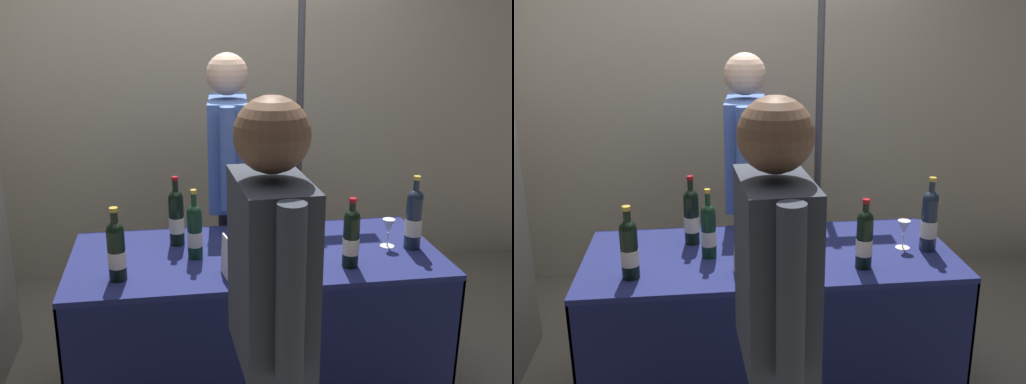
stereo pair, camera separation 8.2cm
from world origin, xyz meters
TOP-DOWN VIEW (x-y plane):
  - back_partition at (0.00, 1.62)m, footprint 5.39×0.12m
  - tasting_table at (0.00, 0.00)m, footprint 1.73×0.77m
  - featured_wine_bottle at (-0.36, 0.16)m, footprint 0.07×0.07m
  - display_bottle_0 at (0.75, -0.05)m, footprint 0.08×0.08m
  - display_bottle_1 at (-0.29, -0.01)m, footprint 0.07×0.07m
  - display_bottle_2 at (-0.62, -0.20)m, footprint 0.08×0.08m
  - display_bottle_3 at (0.39, -0.21)m, footprint 0.07×0.07m
  - wine_glass_near_vendor at (0.64, -0.02)m, footprint 0.07×0.07m
  - flower_vase at (0.12, -0.12)m, footprint 0.11×0.11m
  - brochure_stand at (-0.16, -0.25)m, footprint 0.05×0.15m
  - vendor_presenter at (-0.06, 0.66)m, footprint 0.26×0.65m
  - taster_foreground_right at (-0.09, -0.93)m, footprint 0.23×0.55m
  - booth_signpost at (0.42, 0.98)m, footprint 0.60×0.04m

SIDE VIEW (x-z plane):
  - tasting_table at x=0.00m, z-range 0.15..0.94m
  - brochure_stand at x=-0.16m, z-range 0.79..0.96m
  - wine_glass_near_vendor at x=0.64m, z-range 0.82..0.96m
  - flower_vase at x=0.12m, z-range 0.69..1.08m
  - display_bottle_1 at x=-0.29m, z-range 0.76..1.08m
  - display_bottle_2 at x=-0.62m, z-range 0.76..1.08m
  - display_bottle_3 at x=0.39m, z-range 0.77..1.08m
  - featured_wine_bottle at x=-0.36m, z-range 0.76..1.10m
  - display_bottle_0 at x=0.75m, z-range 0.76..1.12m
  - taster_foreground_right at x=-0.09m, z-range 0.16..1.82m
  - vendor_presenter at x=-0.06m, z-range 0.18..1.85m
  - back_partition at x=0.00m, z-range 0.00..2.48m
  - booth_signpost at x=0.42m, z-range 0.26..2.41m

